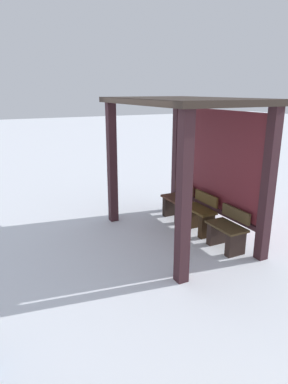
% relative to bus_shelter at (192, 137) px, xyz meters
% --- Properties ---
extents(ground_plane, '(60.00, 60.00, 0.00)m').
position_rel_bus_shelter_xyz_m(ground_plane, '(0.00, -0.24, -1.84)').
color(ground_plane, white).
extents(bus_shelter, '(2.98, 1.86, 2.51)m').
position_rel_bus_shelter_xyz_m(bus_shelter, '(0.00, 0.00, 0.00)').
color(bus_shelter, '#371D22').
rests_on(bus_shelter, ground).
extents(bench_left_inside, '(0.70, 0.40, 0.75)m').
position_rel_bus_shelter_xyz_m(bench_left_inside, '(-0.80, 0.24, -1.53)').
color(bench_left_inside, '#47291C').
rests_on(bench_left_inside, ground).
extents(bench_center_inside, '(0.70, 0.34, 0.77)m').
position_rel_bus_shelter_xyz_m(bench_center_inside, '(0.00, 0.24, -1.51)').
color(bench_center_inside, '#4E3818').
rests_on(bench_center_inside, ground).
extents(bench_right_inside, '(0.70, 0.40, 0.72)m').
position_rel_bus_shelter_xyz_m(bench_right_inside, '(0.80, 0.24, -1.55)').
color(bench_right_inside, '#493821').
rests_on(bench_right_inside, ground).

